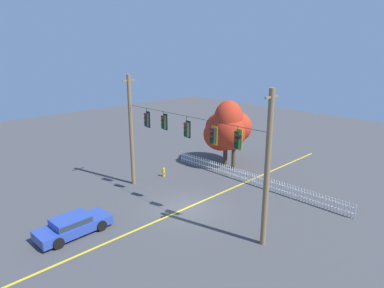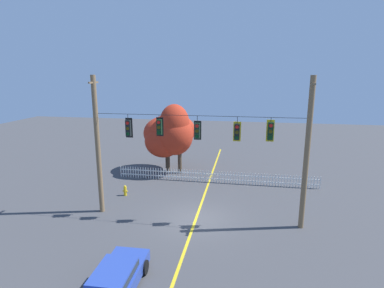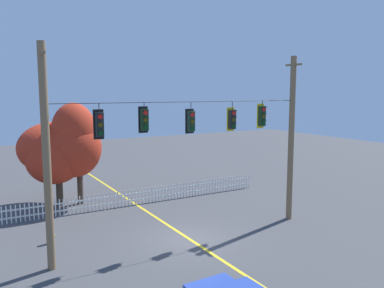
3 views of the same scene
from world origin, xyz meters
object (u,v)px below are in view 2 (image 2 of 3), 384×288
(autumn_maple_mid, at_px, (175,131))
(fire_hydrant, at_px, (125,191))
(traffic_signal_northbound_primary, at_px, (128,128))
(autumn_maple_near_fence, at_px, (165,136))
(traffic_signal_westbound_side, at_px, (270,131))
(traffic_signal_northbound_secondary, at_px, (159,127))
(traffic_signal_eastbound_side, at_px, (237,132))
(parked_car, at_px, (115,280))
(traffic_signal_southbound_primary, at_px, (197,131))

(autumn_maple_mid, height_order, fire_hydrant, autumn_maple_mid)
(traffic_signal_northbound_primary, relative_size, autumn_maple_near_fence, 0.29)
(traffic_signal_northbound_primary, xyz_separation_m, traffic_signal_westbound_side, (8.32, 0.00, 0.08))
(traffic_signal_northbound_secondary, distance_m, traffic_signal_eastbound_side, 4.55)
(traffic_signal_northbound_primary, height_order, traffic_signal_eastbound_side, same)
(autumn_maple_mid, xyz_separation_m, parked_car, (1.04, -15.59, -3.28))
(traffic_signal_northbound_secondary, distance_m, fire_hydrant, 6.95)
(parked_car, bearing_deg, fire_hydrant, 109.74)
(traffic_signal_eastbound_side, bearing_deg, traffic_signal_northbound_secondary, -180.00)
(traffic_signal_northbound_secondary, bearing_deg, traffic_signal_eastbound_side, 0.00)
(traffic_signal_northbound_primary, height_order, fire_hydrant, traffic_signal_northbound_primary)
(traffic_signal_northbound_secondary, distance_m, traffic_signal_westbound_side, 6.39)
(traffic_signal_eastbound_side, xyz_separation_m, autumn_maple_near_fence, (-6.61, 9.02, -2.28))
(traffic_signal_eastbound_side, relative_size, fire_hydrant, 1.85)
(fire_hydrant, bearing_deg, autumn_maple_near_fence, 76.87)
(traffic_signal_northbound_secondary, relative_size, autumn_maple_mid, 0.21)
(fire_hydrant, bearing_deg, autumn_maple_mid, 66.34)
(traffic_signal_southbound_primary, relative_size, autumn_maple_near_fence, 0.28)
(autumn_maple_near_fence, xyz_separation_m, autumn_maple_mid, (1.04, -0.55, 0.61))
(traffic_signal_eastbound_side, height_order, autumn_maple_near_fence, traffic_signal_eastbound_side)
(traffic_signal_northbound_primary, relative_size, traffic_signal_southbound_primary, 1.01)
(traffic_signal_westbound_side, bearing_deg, parked_car, -131.78)
(traffic_signal_eastbound_side, bearing_deg, parked_car, -122.42)
(traffic_signal_northbound_primary, xyz_separation_m, autumn_maple_near_fence, (-0.12, 9.02, -2.30))
(traffic_signal_eastbound_side, distance_m, autumn_maple_near_fence, 11.41)
(autumn_maple_mid, bearing_deg, traffic_signal_southbound_primary, -68.81)
(fire_hydrant, bearing_deg, parked_car, -70.26)
(autumn_maple_near_fence, xyz_separation_m, fire_hydrant, (-1.46, -6.26, -2.89))
(traffic_signal_southbound_primary, xyz_separation_m, autumn_maple_near_fence, (-4.33, 9.02, -2.28))
(traffic_signal_southbound_primary, distance_m, traffic_signal_westbound_side, 4.12)
(traffic_signal_southbound_primary, bearing_deg, traffic_signal_eastbound_side, 0.00)
(traffic_signal_northbound_primary, relative_size, traffic_signal_northbound_secondary, 1.12)
(traffic_signal_northbound_primary, distance_m, autumn_maple_near_fence, 9.31)
(traffic_signal_eastbound_side, height_order, parked_car, traffic_signal_eastbound_side)
(traffic_signal_eastbound_side, bearing_deg, fire_hydrant, 161.10)
(traffic_signal_northbound_secondary, xyz_separation_m, fire_hydrant, (-3.52, 2.76, -5.31))
(traffic_signal_northbound_secondary, relative_size, autumn_maple_near_fence, 0.26)
(traffic_signal_southbound_primary, bearing_deg, fire_hydrant, 154.48)
(traffic_signal_northbound_primary, distance_m, traffic_signal_westbound_side, 8.32)
(traffic_signal_northbound_secondary, xyz_separation_m, traffic_signal_westbound_side, (6.39, 0.00, -0.04))
(traffic_signal_northbound_primary, distance_m, fire_hydrant, 6.09)
(traffic_signal_northbound_secondary, height_order, fire_hydrant, traffic_signal_northbound_secondary)
(autumn_maple_mid, distance_m, fire_hydrant, 7.15)
(traffic_signal_eastbound_side, bearing_deg, traffic_signal_southbound_primary, -180.00)
(parked_car, bearing_deg, traffic_signal_northbound_secondary, 90.22)
(traffic_signal_northbound_secondary, height_order, traffic_signal_westbound_side, same)
(traffic_signal_southbound_primary, height_order, traffic_signal_eastbound_side, same)
(traffic_signal_westbound_side, height_order, parked_car, traffic_signal_westbound_side)
(autumn_maple_mid, bearing_deg, parked_car, -86.17)
(traffic_signal_northbound_primary, height_order, traffic_signal_northbound_secondary, same)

